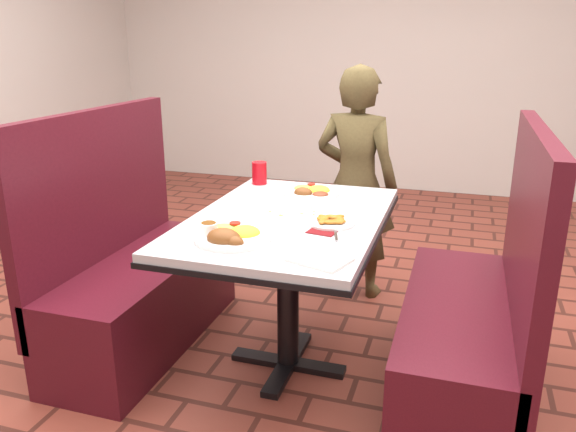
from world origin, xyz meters
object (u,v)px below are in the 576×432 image
object	(u,v)px
red_tumbler	(259,173)
dining_table	(288,237)
plantain_plate	(331,221)
near_dinner_plate	(231,232)
diner_person	(356,183)
booth_bench_left	(136,281)
booth_bench_right	(470,329)
far_dinner_plate	(312,190)

from	to	relation	value
red_tumbler	dining_table	bearing A→B (deg)	-57.50
plantain_plate	near_dinner_plate	bearing A→B (deg)	-137.13
diner_person	plantain_plate	size ratio (longest dim) A/B	6.85
diner_person	near_dinner_plate	world-z (taller)	diner_person
plantain_plate	red_tumbler	xyz separation A→B (m)	(-0.52, 0.55, 0.05)
booth_bench_left	diner_person	distance (m)	1.36
booth_bench_right	booth_bench_left	bearing A→B (deg)	180.00
dining_table	red_tumbler	bearing A→B (deg)	122.50
near_dinner_plate	red_tumbler	bearing A→B (deg)	103.13
far_dinner_plate	red_tumbler	bearing A→B (deg)	158.66
dining_table	near_dinner_plate	size ratio (longest dim) A/B	4.04
far_dinner_plate	near_dinner_plate	bearing A→B (deg)	-99.73
far_dinner_plate	booth_bench_right	bearing A→B (deg)	-25.10
booth_bench_left	dining_table	bearing A→B (deg)	0.00
dining_table	far_dinner_plate	world-z (taller)	far_dinner_plate
diner_person	booth_bench_right	bearing A→B (deg)	135.57
booth_bench_right	near_dinner_plate	world-z (taller)	booth_bench_right
dining_table	diner_person	xyz separation A→B (m)	(0.12, 0.93, 0.03)
dining_table	booth_bench_left	distance (m)	0.86
near_dinner_plate	red_tumbler	xyz separation A→B (m)	(-0.20, 0.85, 0.03)
near_dinner_plate	plantain_plate	bearing A→B (deg)	42.87
dining_table	plantain_plate	world-z (taller)	plantain_plate
booth_bench_left	red_tumbler	world-z (taller)	booth_bench_left
plantain_plate	booth_bench_right	bearing A→B (deg)	5.27
diner_person	far_dinner_plate	world-z (taller)	diner_person
diner_person	far_dinner_plate	bearing A→B (deg)	88.05
booth_bench_left	plantain_plate	bearing A→B (deg)	-3.11
near_dinner_plate	red_tumbler	distance (m)	0.88
dining_table	booth_bench_left	xyz separation A→B (m)	(-0.80, 0.00, -0.32)
booth_bench_right	far_dinner_plate	distance (m)	0.98
far_dinner_plate	plantain_plate	xyz separation A→B (m)	(0.20, -0.43, -0.01)
booth_bench_right	near_dinner_plate	xyz separation A→B (m)	(-0.92, -0.36, 0.45)
near_dinner_plate	plantain_plate	xyz separation A→B (m)	(0.32, 0.30, -0.02)
booth_bench_right	dining_table	bearing A→B (deg)	180.00
booth_bench_left	far_dinner_plate	xyz separation A→B (m)	(0.81, 0.37, 0.45)
far_dinner_plate	red_tumbler	distance (m)	0.35
booth_bench_left	red_tumbler	distance (m)	0.84
near_dinner_plate	plantain_plate	world-z (taller)	near_dinner_plate
booth_bench_right	red_tumbler	bearing A→B (deg)	155.97
booth_bench_left	diner_person	size ratio (longest dim) A/B	0.88
booth_bench_left	red_tumbler	xyz separation A→B (m)	(0.48, 0.50, 0.48)
far_dinner_plate	plantain_plate	size ratio (longest dim) A/B	1.36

